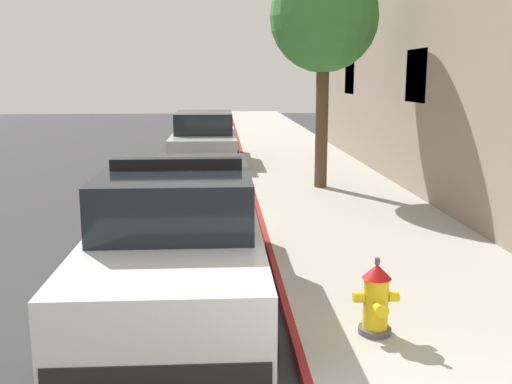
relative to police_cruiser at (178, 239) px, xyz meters
The scene contains 7 objects.
ground_plane 6.82m from the police_cruiser, 117.19° to the left, with size 30.94×60.00×0.20m, color #353538.
sidewalk_pavement 6.72m from the police_cruiser, 64.23° to the left, with size 3.34×60.00×0.14m, color #ADA89E.
curb_painted_edge 6.18m from the police_cruiser, 78.75° to the left, with size 0.08×60.00×0.14m, color maroon.
police_cruiser is the anchor object (origin of this frame).
parked_car_silver_ahead 10.89m from the police_cruiser, 89.94° to the left, with size 1.94×4.84×1.56m.
fire_hydrant 2.40m from the police_cruiser, 34.10° to the right, with size 0.44×0.40×0.76m.
street_tree 7.58m from the police_cruiser, 66.70° to the left, with size 2.34×2.34×4.87m.
Camera 1 is at (-0.73, -2.60, 2.59)m, focal length 41.17 mm.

